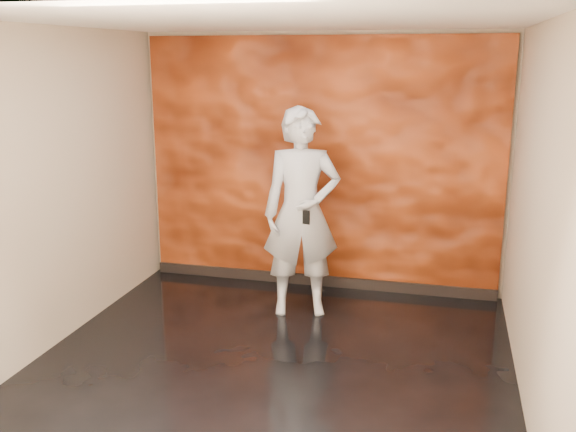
# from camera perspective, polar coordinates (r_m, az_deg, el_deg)

# --- Properties ---
(room) EXTENTS (4.02, 4.02, 2.81)m
(room) POSITION_cam_1_polar(r_m,az_deg,el_deg) (5.17, -1.39, 1.26)
(room) COLOR black
(room) RESTS_ON ground
(feature_wall) EXTENTS (3.90, 0.06, 2.75)m
(feature_wall) POSITION_cam_1_polar(r_m,az_deg,el_deg) (7.04, 2.91, 4.54)
(feature_wall) COLOR #D4541E
(feature_wall) RESTS_ON ground
(baseboard) EXTENTS (3.90, 0.04, 0.12)m
(baseboard) POSITION_cam_1_polar(r_m,az_deg,el_deg) (7.34, 2.72, -5.73)
(baseboard) COLOR black
(baseboard) RESTS_ON ground
(man) EXTENTS (0.87, 0.69, 2.08)m
(man) POSITION_cam_1_polar(r_m,az_deg,el_deg) (6.32, 1.23, 0.30)
(man) COLOR #9BA0AA
(man) RESTS_ON ground
(phone) EXTENTS (0.07, 0.03, 0.13)m
(phone) POSITION_cam_1_polar(r_m,az_deg,el_deg) (6.00, 1.63, -0.12)
(phone) COLOR black
(phone) RESTS_ON man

